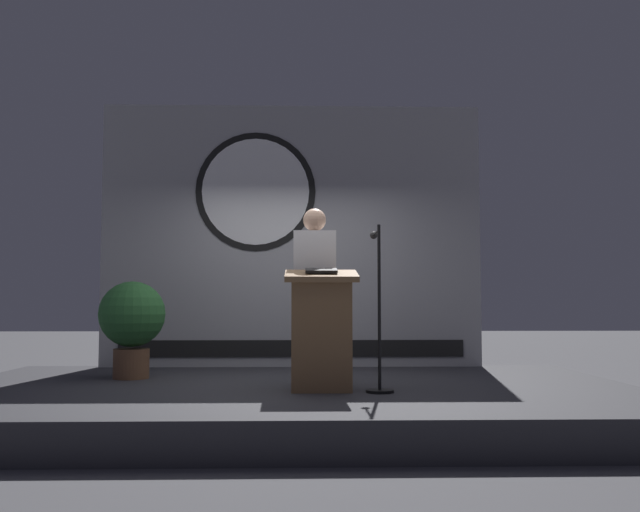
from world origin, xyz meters
The scene contains 7 objects.
ground_plane centered at (0.00, 0.00, 0.00)m, with size 40.00×40.00×0.00m, color #4C4C51.
stage_platform centered at (0.00, 0.00, 0.15)m, with size 6.40×4.00×0.30m, color #333338.
banner_display centered at (-0.02, 1.85, 1.90)m, with size 4.59×0.12×3.18m.
podium centered at (0.29, -0.45, 0.83)m, with size 0.64×0.50×1.08m.
speaker_person centered at (0.24, 0.03, 1.15)m, with size 0.40×0.26×1.66m.
microphone_stand centered at (0.78, -0.54, 0.81)m, with size 0.24×0.58×1.44m.
potted_plant centered at (-1.61, 0.57, 0.89)m, with size 0.67×0.67×0.98m.
Camera 1 is at (0.11, -6.55, 1.06)m, focal length 38.88 mm.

